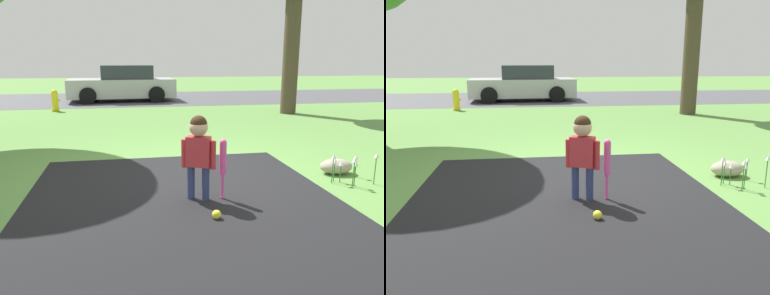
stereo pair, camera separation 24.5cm
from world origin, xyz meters
The scene contains 10 objects.
ground_plane centered at (0.00, 0.00, 0.00)m, with size 60.00×60.00×0.00m, color #5B8C42.
driveway_strip centered at (-0.39, -2.50, 0.00)m, with size 3.57×7.00×0.01m.
street_strip centered at (0.00, 10.77, 0.00)m, with size 40.00×6.00×0.01m.
child centered at (-0.20, -0.97, 0.63)m, with size 0.37×0.24×0.97m.
baseball_bat centered at (0.07, -1.00, 0.46)m, with size 0.08×0.08×0.70m.
sports_ball centered at (-0.13, -1.53, 0.05)m, with size 0.09×0.09×0.09m.
fire_hydrant centered at (-3.09, 7.23, 0.33)m, with size 0.28×0.25×0.67m.
parked_car centered at (-1.01, 9.94, 0.64)m, with size 4.07×2.17×1.36m.
flower_bed centered at (1.83, -0.75, 0.29)m, with size 0.56×0.43×0.42m.
edging_rock centered at (1.89, -0.34, 0.11)m, with size 0.46×0.32×0.21m.
Camera 2 is at (-0.76, -4.97, 1.56)m, focal length 35.00 mm.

